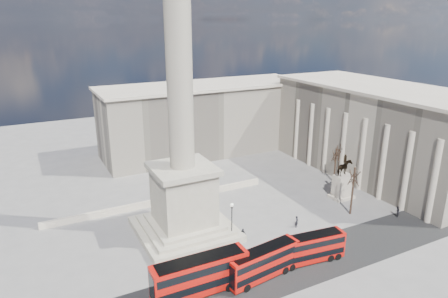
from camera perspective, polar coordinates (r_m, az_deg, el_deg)
ground at (r=59.12m, az=-3.77°, el=-13.85°), size 180.00×180.00×0.00m
asphalt_road at (r=53.76m, az=5.88°, el=-17.53°), size 120.00×9.00×0.01m
nelsons_column at (r=57.83m, az=-6.01°, el=-0.49°), size 14.00×14.00×49.85m
balustrade_wall at (r=72.10m, az=-8.92°, el=-7.35°), size 40.00×0.60×1.10m
building_east at (r=88.38m, az=21.02°, el=2.48°), size 19.00×46.00×18.60m
building_northeast at (r=97.62m, az=-2.52°, el=4.46°), size 51.00×17.00×16.60m
red_bus_a at (r=49.38m, az=-3.34°, el=-17.52°), size 11.77×2.93×4.76m
red_bus_b at (r=52.21m, az=5.66°, el=-15.83°), size 10.41×3.62×4.13m
red_bus_c at (r=56.16m, az=12.20°, el=-13.63°), size 9.98×3.37×3.97m
victorian_lamp at (r=59.06m, az=1.13°, el=-9.92°), size 0.51×0.51×5.95m
equestrian_statue at (r=75.72m, az=16.61°, el=-4.68°), size 4.04×3.03×8.41m
bare_tree_near at (r=68.61m, az=18.11°, el=-3.64°), size 2.00×2.00×8.75m
bare_tree_mid at (r=81.50m, az=15.73°, el=-0.76°), size 1.97×1.97×7.47m
bare_tree_far at (r=83.12m, az=16.31°, el=-0.15°), size 1.96×1.96×7.99m
pedestrian_walking at (r=64.67m, az=10.35°, el=-10.17°), size 0.83×0.73×1.90m
pedestrian_standing at (r=72.61m, az=23.51°, el=-8.21°), size 1.13×1.05×1.85m
pedestrian_crossing at (r=60.95m, az=2.73°, el=-11.93°), size 0.78×0.96×1.53m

